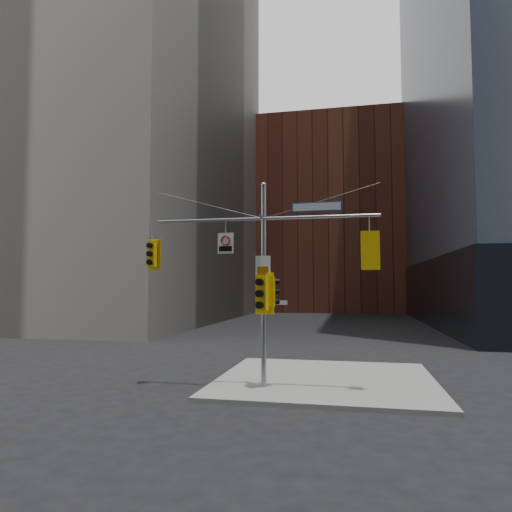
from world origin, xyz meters
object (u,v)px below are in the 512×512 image
at_px(traffic_light_west_arm, 152,254).
at_px(traffic_light_pole_side, 273,292).
at_px(traffic_light_pole_front, 262,293).
at_px(street_sign_blade, 317,207).
at_px(signal_assembly, 264,263).
at_px(traffic_light_east_arm, 370,251).
at_px(regulatory_sign_arm, 225,243).

height_order(traffic_light_west_arm, traffic_light_pole_side, traffic_light_west_arm).
distance_m(traffic_light_pole_front, street_sign_blade, 3.53).
xyz_separation_m(signal_assembly, traffic_light_east_arm, (3.63, 0.00, 0.38)).
bearing_deg(traffic_light_west_arm, traffic_light_pole_front, 3.12).
xyz_separation_m(traffic_light_pole_front, street_sign_blade, (1.87, 0.27, 2.99)).
distance_m(street_sign_blade, regulatory_sign_arm, 3.46).
relative_size(traffic_light_west_arm, traffic_light_pole_front, 0.79).
bearing_deg(traffic_light_pole_side, traffic_light_east_arm, -102.90).
bearing_deg(traffic_light_west_arm, regulatory_sign_arm, 6.24).
bearing_deg(traffic_light_pole_side, traffic_light_pole_front, 118.78).
relative_size(traffic_light_pole_front, street_sign_blade, 0.83).
bearing_deg(street_sign_blade, traffic_light_east_arm, 1.67).
bearing_deg(signal_assembly, traffic_light_pole_side, 2.93).
distance_m(traffic_light_pole_side, street_sign_blade, 3.31).
bearing_deg(street_sign_blade, signal_assembly, -178.16).
relative_size(signal_assembly, traffic_light_pole_side, 7.80).
relative_size(traffic_light_west_arm, traffic_light_pole_side, 1.12).
relative_size(signal_assembly, regulatory_sign_arm, 10.75).
height_order(traffic_light_pole_front, street_sign_blade, street_sign_blade).
xyz_separation_m(signal_assembly, street_sign_blade, (1.87, 0.00, 1.93)).
bearing_deg(traffic_light_pole_front, traffic_light_east_arm, 17.84).
bearing_deg(traffic_light_pole_front, regulatory_sign_arm, -176.41).
xyz_separation_m(traffic_light_pole_front, regulatory_sign_arm, (-1.39, 0.25, 1.81)).
height_order(signal_assembly, traffic_light_east_arm, signal_assembly).
bearing_deg(signal_assembly, traffic_light_west_arm, 179.83).
bearing_deg(regulatory_sign_arm, traffic_light_pole_front, -3.68).
xyz_separation_m(traffic_light_east_arm, street_sign_blade, (-1.76, 0.00, 1.55)).
bearing_deg(traffic_light_east_arm, traffic_light_pole_front, 0.44).
relative_size(traffic_light_east_arm, street_sign_blade, 0.75).
bearing_deg(street_sign_blade, traffic_light_west_arm, -178.35).
bearing_deg(traffic_light_pole_front, signal_assembly, 103.98).
xyz_separation_m(traffic_light_west_arm, traffic_light_east_arm, (7.85, -0.01, 0.00)).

